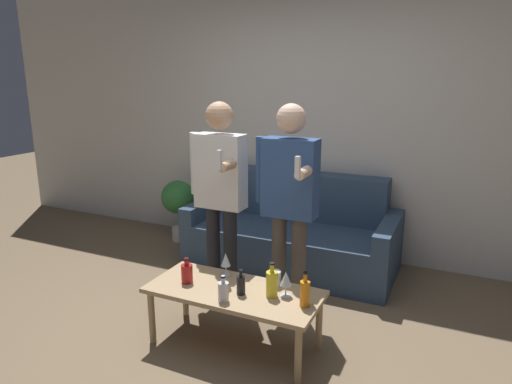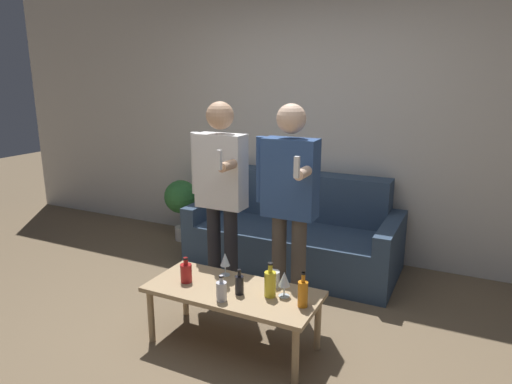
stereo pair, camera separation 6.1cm
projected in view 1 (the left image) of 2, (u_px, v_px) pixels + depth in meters
name	position (u px, v px, depth m)	size (l,w,h in m)	color
ground_plane	(216.00, 356.00, 2.96)	(16.00, 16.00, 0.00)	#756047
wall_back	(319.00, 119.00, 4.46)	(8.00, 0.06, 2.70)	silver
couch	(293.00, 234.00, 4.35)	(1.92, 0.88, 0.85)	#334760
coffee_table	(234.00, 296.00, 2.99)	(1.15, 0.50, 0.41)	tan
bottle_orange	(272.00, 283.00, 2.87)	(0.07, 0.07, 0.23)	yellow
bottle_green	(187.00, 273.00, 3.07)	(0.08, 0.08, 0.17)	#B21E1E
bottle_dark	(223.00, 291.00, 2.81)	(0.07, 0.07, 0.17)	silver
bottle_yellow	(241.00, 284.00, 2.90)	(0.06, 0.06, 0.17)	black
bottle_red	(305.00, 293.00, 2.75)	(0.06, 0.06, 0.22)	orange
wine_glass_near	(226.00, 260.00, 3.16)	(0.07, 0.07, 0.17)	silver
wine_glass_far	(286.00, 280.00, 2.86)	(0.08, 0.08, 0.17)	silver
cup_on_table	(274.00, 279.00, 3.02)	(0.09, 0.09, 0.11)	white
person_standing_left	(220.00, 186.00, 3.53)	(0.46, 0.41, 1.58)	#232328
person_standing_right	(289.00, 194.00, 3.30)	(0.47, 0.41, 1.58)	brown
potted_plant	(178.00, 200.00, 4.93)	(0.36, 0.36, 0.67)	silver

